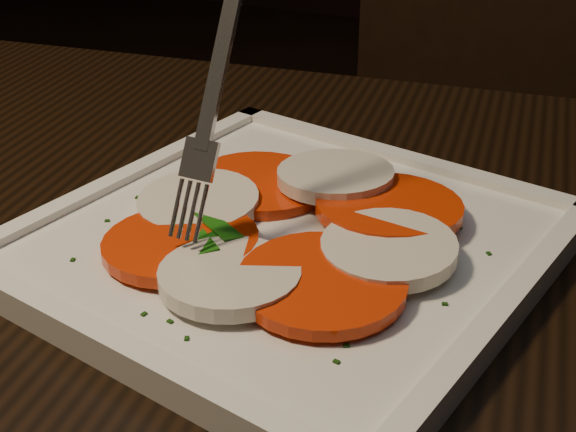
{
  "coord_description": "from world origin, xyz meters",
  "views": [
    {
      "loc": [
        0.33,
        -0.67,
        1.04
      ],
      "look_at": [
        0.15,
        -0.24,
        0.78
      ],
      "focal_mm": 50.0,
      "sensor_mm": 36.0,
      "label": 1
    }
  ],
  "objects_px": {
    "chair": "(459,126)",
    "plate": "(288,245)",
    "fork": "(228,69)",
    "table": "(179,377)"
  },
  "relations": [
    {
      "from": "plate",
      "to": "table",
      "type": "bearing_deg",
      "value": -150.75
    },
    {
      "from": "plate",
      "to": "fork",
      "type": "bearing_deg",
      "value": 175.78
    },
    {
      "from": "chair",
      "to": "fork",
      "type": "distance_m",
      "value": 0.86
    },
    {
      "from": "table",
      "to": "fork",
      "type": "height_order",
      "value": "fork"
    },
    {
      "from": "table",
      "to": "fork",
      "type": "xyz_separation_m",
      "value": [
        0.03,
        0.04,
        0.22
      ]
    },
    {
      "from": "fork",
      "to": "chair",
      "type": "bearing_deg",
      "value": 92.68
    },
    {
      "from": "fork",
      "to": "plate",
      "type": "bearing_deg",
      "value": -1.07
    },
    {
      "from": "table",
      "to": "chair",
      "type": "distance_m",
      "value": 0.84
    },
    {
      "from": "chair",
      "to": "plate",
      "type": "relative_size",
      "value": 2.96
    },
    {
      "from": "chair",
      "to": "plate",
      "type": "distance_m",
      "value": 0.82
    }
  ]
}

